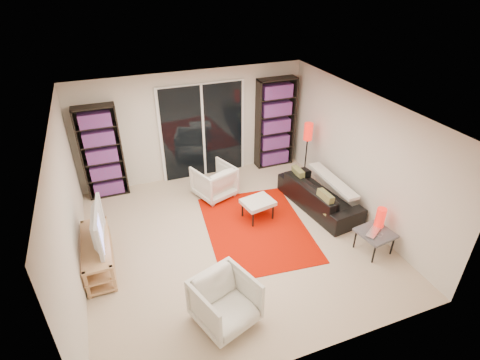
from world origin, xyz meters
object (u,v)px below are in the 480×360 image
(armchair_back, at_px, (214,181))
(floor_lamp, at_px, (308,138))
(armchair_front, at_px, (225,302))
(bookshelf_right, at_px, (275,123))
(tv_stand, at_px, (98,254))
(ottoman, at_px, (258,203))
(sofa, at_px, (319,195))
(bookshelf_left, at_px, (102,153))
(side_table, at_px, (375,234))

(armchair_back, relative_size, floor_lamp, 0.55)
(armchair_front, distance_m, floor_lamp, 4.24)
(bookshelf_right, relative_size, armchair_back, 2.77)
(floor_lamp, bearing_deg, armchair_back, 177.34)
(armchair_front, bearing_deg, tv_stand, 113.00)
(ottoman, relative_size, floor_lamp, 0.47)
(sofa, distance_m, armchair_back, 2.16)
(ottoman, bearing_deg, tv_stand, -173.97)
(bookshelf_right, relative_size, floor_lamp, 1.54)
(armchair_front, distance_m, ottoman, 2.44)
(bookshelf_left, relative_size, tv_stand, 1.44)
(bookshelf_right, bearing_deg, armchair_front, -123.27)
(bookshelf_right, xyz_separation_m, armchair_front, (-2.60, -3.96, -0.69))
(tv_stand, distance_m, ottoman, 2.93)
(bookshelf_left, height_order, sofa, bookshelf_left)
(ottoman, distance_m, side_table, 2.15)
(armchair_back, relative_size, ottoman, 1.18)
(bookshelf_right, bearing_deg, side_table, -86.30)
(side_table, relative_size, floor_lamp, 0.45)
(armchair_back, height_order, floor_lamp, floor_lamp)
(bookshelf_right, distance_m, floor_lamp, 1.00)
(bookshelf_right, distance_m, ottoman, 2.40)
(floor_lamp, bearing_deg, bookshelf_left, 167.12)
(armchair_back, bearing_deg, ottoman, 96.62)
(armchair_back, xyz_separation_m, armchair_front, (-0.82, -3.10, 0.01))
(tv_stand, height_order, ottoman, tv_stand)
(armchair_front, bearing_deg, side_table, -9.89)
(bookshelf_left, bearing_deg, armchair_front, -72.40)
(bookshelf_right, height_order, floor_lamp, bookshelf_right)
(ottoman, bearing_deg, sofa, -3.54)
(bookshelf_left, relative_size, floor_lamp, 1.43)
(tv_stand, height_order, armchair_front, armchair_front)
(armchair_front, bearing_deg, bookshelf_left, 88.38)
(ottoman, xyz_separation_m, side_table, (1.47, -1.57, 0.01))
(tv_stand, bearing_deg, armchair_front, -47.79)
(sofa, distance_m, ottoman, 1.30)
(bookshelf_left, relative_size, ottoman, 3.03)
(bookshelf_right, distance_m, side_table, 3.57)
(bookshelf_right, xyz_separation_m, side_table, (0.23, -3.49, -0.69))
(tv_stand, bearing_deg, armchair_back, 29.97)
(bookshelf_right, bearing_deg, armchair_back, -154.31)
(bookshelf_right, xyz_separation_m, floor_lamp, (0.31, -0.95, -0.01))
(tv_stand, bearing_deg, ottoman, 6.03)
(bookshelf_left, xyz_separation_m, floor_lamp, (4.16, -0.95, 0.06))
(sofa, distance_m, armchair_front, 3.29)
(tv_stand, distance_m, sofa, 4.22)
(bookshelf_left, bearing_deg, bookshelf_right, -0.00)
(bookshelf_left, height_order, bookshelf_right, bookshelf_right)
(bookshelf_right, bearing_deg, ottoman, -122.95)
(sofa, height_order, side_table, sofa)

